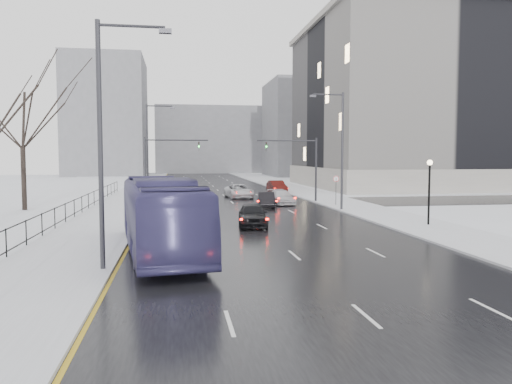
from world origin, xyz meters
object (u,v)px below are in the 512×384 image
sedan_right_near (266,200)px  sedan_right_cross (239,191)px  mast_signal_right (306,162)px  sedan_right_distant (277,187)px  bus (161,215)px  sedan_center_near (253,215)px  lamppost_r_mid (429,183)px  tree_park_e (25,211)px  sedan_right_far (281,197)px  mast_signal_left (157,162)px  streetlight_r_mid (340,145)px  streetlight_l_near (106,133)px  no_uturn_sign (336,182)px  streetlight_l_far (150,147)px

sedan_right_near → sedan_right_cross: sedan_right_cross is taller
mast_signal_right → sedan_right_distant: 12.76m
bus → sedan_right_distant: 38.88m
bus → sedan_center_near: bus is taller
lamppost_r_mid → tree_park_e: bearing=154.4°
lamppost_r_mid → sedan_center_near: (-11.50, 1.81, -2.12)m
sedan_right_cross → sedan_right_far: size_ratio=1.16×
lamppost_r_mid → mast_signal_left: 25.71m
bus → sedan_right_cross: size_ratio=2.39×
streetlight_r_mid → mast_signal_left: bearing=152.7°
streetlight_l_near → lamppost_r_mid: 21.78m
sedan_right_cross → mast_signal_left: bearing=-150.9°
tree_park_e → mast_signal_left: tree_park_e is taller
mast_signal_right → no_uturn_sign: 4.77m
mast_signal_right → sedan_center_near: bearing=-115.8°
sedan_right_far → sedan_center_near: bearing=-113.2°
tree_park_e → sedan_right_cross: size_ratio=2.49×
streetlight_l_near → mast_signal_left: bearing=88.3°
no_uturn_sign → sedan_right_near: (-6.67, -0.43, -1.57)m
tree_park_e → sedan_right_distant: size_ratio=2.83×
mast_signal_right → streetlight_l_far: bearing=165.5°
no_uturn_sign → sedan_right_near: bearing=-176.3°
sedan_right_near → tree_park_e: bearing=-173.7°
streetlight_r_mid → streetlight_l_near: 25.82m
bus → sedan_right_distant: size_ratio=2.72×
mast_signal_left → bus: 24.42m
sedan_center_near → sedan_right_cross: 22.41m
no_uturn_sign → sedan_right_distant: no_uturn_sign is taller
sedan_right_cross → sedan_right_distant: (5.51, 6.18, 0.03)m
streetlight_l_near → tree_park_e: bearing=112.7°
sedan_right_cross → sedan_right_distant: 8.28m
tree_park_e → streetlight_l_near: streetlight_l_near is taller
streetlight_r_mid → sedan_right_cross: streetlight_r_mid is taller
mast_signal_left → sedan_right_cross: bearing=35.3°
sedan_right_distant → streetlight_l_near: bearing=-113.5°
streetlight_r_mid → streetlight_l_near: size_ratio=1.00×
tree_park_e → mast_signal_left: (10.87, 4.00, 4.11)m
sedan_right_distant → mast_signal_right: bearing=-90.9°
mast_signal_right → sedan_center_near: 18.28m
tree_park_e → lamppost_r_mid: tree_park_e is taller
no_uturn_sign → mast_signal_left: bearing=166.4°
streetlight_l_near → mast_signal_left: 28.05m
tree_park_e → sedan_right_near: bearing=-1.2°
streetlight_r_mid → sedan_right_far: size_ratio=2.14×
mast_signal_left → no_uturn_sign: (16.53, -4.00, -1.81)m
tree_park_e → streetlight_r_mid: streetlight_r_mid is taller
streetlight_l_far → lamppost_r_mid: bearing=-48.9°
streetlight_l_near → sedan_right_far: (12.67, 26.32, -4.90)m
streetlight_l_far → bus: streetlight_l_far is taller
streetlight_r_mid → bus: bearing=-131.4°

